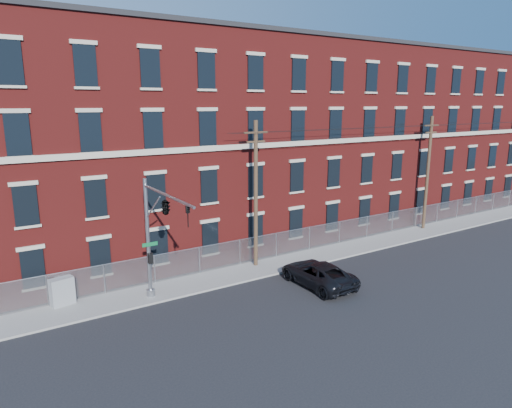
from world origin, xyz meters
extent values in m
plane|color=black|center=(0.00, 0.00, 0.00)|extent=(140.00, 140.00, 0.00)
cube|color=gray|center=(12.00, 5.00, 0.06)|extent=(65.00, 3.00, 0.12)
cube|color=maroon|center=(12.00, 14.00, 8.00)|extent=(55.00, 14.00, 16.00)
cube|color=black|center=(12.00, 14.00, 16.15)|extent=(55.30, 14.30, 0.30)
cube|color=#ABA18E|center=(12.00, 6.92, 8.30)|extent=(55.00, 0.18, 0.35)
cube|color=black|center=(-11.83, 6.94, 2.20)|extent=(1.20, 0.10, 2.20)
cube|color=black|center=(-11.83, 6.94, 5.80)|extent=(1.20, 0.10, 2.20)
cube|color=black|center=(-11.83, 6.94, 9.60)|extent=(1.20, 0.10, 2.20)
cube|color=black|center=(-11.83, 6.94, 13.20)|extent=(1.20, 0.10, 2.20)
cube|color=black|center=(-8.17, 6.94, 2.20)|extent=(1.20, 0.10, 2.20)
cube|color=black|center=(-8.17, 6.94, 5.80)|extent=(1.20, 0.10, 2.20)
cube|color=black|center=(-8.17, 6.94, 9.60)|extent=(1.20, 0.10, 2.20)
cube|color=black|center=(-8.17, 6.94, 13.20)|extent=(1.20, 0.10, 2.20)
cube|color=black|center=(-4.50, 6.94, 2.20)|extent=(1.20, 0.10, 2.20)
cube|color=black|center=(-4.50, 6.94, 5.80)|extent=(1.20, 0.10, 2.20)
cube|color=black|center=(-4.50, 6.94, 9.60)|extent=(1.20, 0.10, 2.20)
cube|color=black|center=(-4.50, 6.94, 13.20)|extent=(1.20, 0.10, 2.20)
cube|color=black|center=(-0.83, 6.94, 2.20)|extent=(1.20, 0.10, 2.20)
cube|color=black|center=(-0.83, 6.94, 5.80)|extent=(1.20, 0.10, 2.20)
cube|color=black|center=(-0.83, 6.94, 9.60)|extent=(1.20, 0.10, 2.20)
cube|color=black|center=(-0.83, 6.94, 13.20)|extent=(1.20, 0.10, 2.20)
cube|color=black|center=(2.83, 6.94, 2.20)|extent=(1.20, 0.10, 2.20)
cube|color=black|center=(2.83, 6.94, 5.80)|extent=(1.20, 0.10, 2.20)
cube|color=black|center=(2.83, 6.94, 9.60)|extent=(1.20, 0.10, 2.20)
cube|color=black|center=(2.83, 6.94, 13.20)|extent=(1.20, 0.10, 2.20)
cube|color=black|center=(6.50, 6.94, 2.20)|extent=(1.20, 0.10, 2.20)
cube|color=black|center=(6.50, 6.94, 5.80)|extent=(1.20, 0.10, 2.20)
cube|color=black|center=(6.50, 6.94, 9.60)|extent=(1.20, 0.10, 2.20)
cube|color=black|center=(6.50, 6.94, 13.20)|extent=(1.20, 0.10, 2.20)
cube|color=black|center=(10.17, 6.94, 2.20)|extent=(1.20, 0.10, 2.20)
cube|color=black|center=(10.17, 6.94, 5.80)|extent=(1.20, 0.10, 2.20)
cube|color=black|center=(10.17, 6.94, 9.60)|extent=(1.20, 0.10, 2.20)
cube|color=black|center=(10.17, 6.94, 13.20)|extent=(1.20, 0.10, 2.20)
cube|color=black|center=(13.83, 6.94, 2.20)|extent=(1.20, 0.10, 2.20)
cube|color=black|center=(13.83, 6.94, 5.80)|extent=(1.20, 0.10, 2.20)
cube|color=black|center=(13.83, 6.94, 9.60)|extent=(1.20, 0.10, 2.20)
cube|color=black|center=(13.83, 6.94, 13.20)|extent=(1.20, 0.10, 2.20)
cube|color=black|center=(17.50, 6.94, 2.20)|extent=(1.20, 0.10, 2.20)
cube|color=black|center=(17.50, 6.94, 5.80)|extent=(1.20, 0.10, 2.20)
cube|color=black|center=(17.50, 6.94, 9.60)|extent=(1.20, 0.10, 2.20)
cube|color=black|center=(17.50, 6.94, 13.20)|extent=(1.20, 0.10, 2.20)
cube|color=black|center=(21.17, 6.94, 2.20)|extent=(1.20, 0.10, 2.20)
cube|color=black|center=(21.17, 6.94, 5.80)|extent=(1.20, 0.10, 2.20)
cube|color=black|center=(21.17, 6.94, 9.60)|extent=(1.20, 0.10, 2.20)
cube|color=black|center=(21.17, 6.94, 13.20)|extent=(1.20, 0.10, 2.20)
cube|color=black|center=(24.83, 6.94, 2.20)|extent=(1.20, 0.10, 2.20)
cube|color=black|center=(24.83, 6.94, 5.80)|extent=(1.20, 0.10, 2.20)
cube|color=black|center=(24.83, 6.94, 9.60)|extent=(1.20, 0.10, 2.20)
cube|color=black|center=(24.83, 6.94, 13.20)|extent=(1.20, 0.10, 2.20)
cube|color=black|center=(28.50, 6.94, 2.20)|extent=(1.20, 0.10, 2.20)
cube|color=black|center=(28.50, 6.94, 5.80)|extent=(1.20, 0.10, 2.20)
cube|color=black|center=(28.50, 6.94, 9.60)|extent=(1.20, 0.10, 2.20)
cube|color=black|center=(28.50, 6.94, 13.20)|extent=(1.20, 0.10, 2.20)
cube|color=black|center=(32.17, 6.94, 2.20)|extent=(1.20, 0.10, 2.20)
cube|color=black|center=(32.17, 6.94, 5.80)|extent=(1.20, 0.10, 2.20)
cube|color=black|center=(32.17, 6.94, 9.60)|extent=(1.20, 0.10, 2.20)
cube|color=black|center=(32.17, 6.94, 13.20)|extent=(1.20, 0.10, 2.20)
cube|color=black|center=(35.83, 6.94, 2.20)|extent=(1.20, 0.10, 2.20)
cube|color=black|center=(35.83, 6.94, 5.80)|extent=(1.20, 0.10, 2.20)
cube|color=#A5A8AD|center=(12.00, 6.30, 1.02)|extent=(59.00, 0.02, 1.80)
cylinder|color=#9EA0A5|center=(12.00, 6.30, 1.92)|extent=(59.00, 0.04, 0.04)
cylinder|color=#9EA0A5|center=(-11.29, 6.30, 1.02)|extent=(0.06, 0.06, 1.85)
cylinder|color=#9EA0A5|center=(-8.18, 6.30, 1.02)|extent=(0.06, 0.06, 1.85)
cylinder|color=#9EA0A5|center=(-5.08, 6.30, 1.02)|extent=(0.06, 0.06, 1.85)
cylinder|color=#9EA0A5|center=(-1.97, 6.30, 1.02)|extent=(0.06, 0.06, 1.85)
cylinder|color=#9EA0A5|center=(1.13, 6.30, 1.02)|extent=(0.06, 0.06, 1.85)
cylinder|color=#9EA0A5|center=(4.24, 6.30, 1.02)|extent=(0.06, 0.06, 1.85)
cylinder|color=#9EA0A5|center=(7.34, 6.30, 1.02)|extent=(0.06, 0.06, 1.85)
cylinder|color=#9EA0A5|center=(10.45, 6.30, 1.02)|extent=(0.06, 0.06, 1.85)
cylinder|color=#9EA0A5|center=(13.55, 6.30, 1.02)|extent=(0.06, 0.06, 1.85)
cylinder|color=#9EA0A5|center=(16.66, 6.30, 1.02)|extent=(0.06, 0.06, 1.85)
cylinder|color=#9EA0A5|center=(19.76, 6.30, 1.02)|extent=(0.06, 0.06, 1.85)
cylinder|color=#9EA0A5|center=(22.87, 6.30, 1.02)|extent=(0.06, 0.06, 1.85)
cylinder|color=#9EA0A5|center=(25.97, 6.30, 1.02)|extent=(0.06, 0.06, 1.85)
cylinder|color=#9EA0A5|center=(29.08, 6.30, 1.02)|extent=(0.06, 0.06, 1.85)
cylinder|color=#9EA0A5|center=(32.18, 6.30, 1.02)|extent=(0.06, 0.06, 1.85)
cylinder|color=#9EA0A5|center=(35.29, 6.30, 1.02)|extent=(0.06, 0.06, 1.85)
cylinder|color=#9EA0A5|center=(-6.00, 4.50, 3.62)|extent=(0.22, 0.22, 7.00)
cylinder|color=#9EA0A5|center=(-6.00, 4.50, 0.32)|extent=(0.50, 0.50, 0.40)
cylinder|color=#9EA0A5|center=(-6.00, 1.25, 6.72)|extent=(0.14, 6.50, 0.14)
cylinder|color=#9EA0A5|center=(-6.00, 3.30, 5.72)|extent=(0.08, 2.18, 1.56)
cube|color=#0C592D|center=(-5.95, 4.35, 3.32)|extent=(0.90, 0.03, 0.22)
cube|color=black|center=(-6.00, 4.25, 2.52)|extent=(0.25, 0.25, 0.60)
imported|color=black|center=(-6.00, -1.30, 6.17)|extent=(0.16, 0.20, 1.00)
imported|color=black|center=(-6.00, 1.50, 6.17)|extent=(0.53, 2.48, 1.00)
cylinder|color=#473423|center=(2.00, 5.60, 5.12)|extent=(0.28, 0.28, 10.00)
cube|color=#473423|center=(2.00, 5.60, 9.32)|extent=(1.80, 0.12, 0.12)
cube|color=#473423|center=(2.00, 5.60, 8.72)|extent=(1.40, 0.12, 0.12)
cylinder|color=#473423|center=(20.00, 5.60, 5.12)|extent=(0.28, 0.28, 10.00)
cube|color=#473423|center=(20.00, 5.60, 9.32)|extent=(1.80, 0.12, 0.12)
cube|color=#473423|center=(20.00, 5.60, 8.72)|extent=(1.40, 0.12, 0.12)
cylinder|color=black|center=(20.00, 5.30, 9.32)|extent=(40.00, 0.02, 0.02)
cylinder|color=black|center=(20.00, 5.90, 9.32)|extent=(40.00, 0.02, 0.02)
cylinder|color=black|center=(20.00, 5.60, 8.72)|extent=(40.00, 0.02, 0.02)
imported|color=black|center=(3.52, 0.72, 0.76)|extent=(2.54, 5.46, 1.51)
cube|color=gray|center=(-10.59, 6.00, 0.91)|extent=(1.37, 0.88, 1.58)
camera|label=1|loc=(-14.04, -19.79, 11.21)|focal=31.78mm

